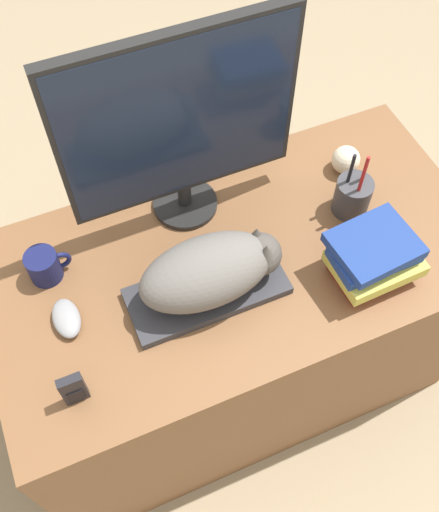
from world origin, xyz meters
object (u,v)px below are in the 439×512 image
(cat, at_px, (213,269))
(phone, at_px, (73,389))
(coffee_mug, at_px, (45,266))
(pen_cup, at_px, (352,196))
(keyboard, at_px, (207,291))
(book_stack, at_px, (374,259))
(monitor, at_px, (179,125))
(baseball, at_px, (346,160))
(computer_mouse, at_px, (66,318))

(cat, bearing_deg, phone, -161.00)
(coffee_mug, relative_size, pen_cup, 0.49)
(keyboard, distance_m, coffee_mug, 0.40)
(cat, distance_m, phone, 0.40)
(keyboard, xyz_separation_m, book_stack, (0.39, -0.11, 0.06))
(cat, distance_m, coffee_mug, 0.42)
(book_stack, bearing_deg, monitor, 132.15)
(baseball, xyz_separation_m, phone, (-0.87, -0.35, 0.01))
(coffee_mug, height_order, phone, phone)
(cat, bearing_deg, baseball, 24.14)
(monitor, relative_size, pen_cup, 2.55)
(keyboard, height_order, phone, phone)
(pen_cup, height_order, phone, pen_cup)
(pen_cup, distance_m, baseball, 0.14)
(cat, bearing_deg, coffee_mug, 150.19)
(pen_cup, bearing_deg, keyboard, -168.41)
(computer_mouse, distance_m, phone, 0.20)
(keyboard, relative_size, phone, 3.71)
(coffee_mug, relative_size, book_stack, 0.51)
(phone, height_order, book_stack, book_stack)
(monitor, relative_size, computer_mouse, 5.24)
(pen_cup, bearing_deg, baseball, 66.24)
(monitor, distance_m, phone, 0.63)
(pen_cup, distance_m, phone, 0.84)
(monitor, distance_m, coffee_mug, 0.48)
(monitor, distance_m, computer_mouse, 0.52)
(monitor, xyz_separation_m, baseball, (0.46, -0.05, -0.26))
(monitor, height_order, pen_cup, monitor)
(coffee_mug, bearing_deg, keyboard, -31.01)
(coffee_mug, distance_m, baseball, 0.85)
(pen_cup, bearing_deg, book_stack, -106.25)
(monitor, distance_m, baseball, 0.53)
(keyboard, relative_size, computer_mouse, 3.54)
(keyboard, distance_m, baseball, 0.55)
(cat, xyz_separation_m, coffee_mug, (-0.36, 0.21, -0.06))
(phone, bearing_deg, book_stack, 1.94)
(coffee_mug, bearing_deg, phone, -93.39)
(baseball, relative_size, phone, 0.75)
(pen_cup, distance_m, book_stack, 0.21)
(cat, relative_size, coffee_mug, 3.21)
(keyboard, height_order, computer_mouse, computer_mouse)
(monitor, bearing_deg, cat, -97.06)
(coffee_mug, bearing_deg, monitor, 9.64)
(keyboard, xyz_separation_m, pen_cup, (0.45, 0.09, 0.04))
(baseball, bearing_deg, computer_mouse, -169.27)
(cat, bearing_deg, book_stack, -15.62)
(coffee_mug, relative_size, phone, 1.05)
(coffee_mug, bearing_deg, baseball, 0.89)
(computer_mouse, distance_m, book_stack, 0.75)
(cat, relative_size, monitor, 0.61)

